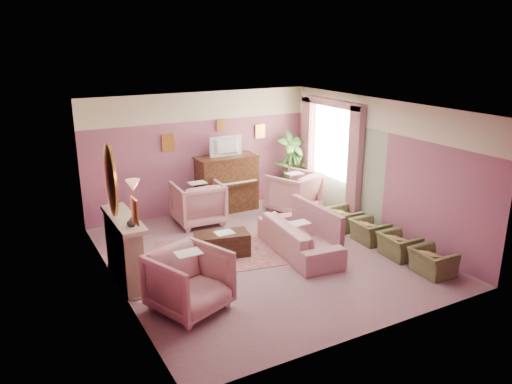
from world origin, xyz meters
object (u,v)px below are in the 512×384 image
olive_chair_b (399,242)px  sofa (299,232)px  side_table (297,187)px  coffee_table (222,244)px  olive_chair_a (433,258)px  olive_chair_c (370,228)px  floral_armchair_front (189,278)px  floral_armchair_right (294,190)px  olive_chair_d (344,216)px  floral_armchair_left (198,201)px  piano (227,184)px  television (227,145)px

olive_chair_b → sofa: bearing=145.4°
olive_chair_b → side_table: size_ratio=1.00×
coffee_table → olive_chair_b: bearing=-29.7°
olive_chair_a → olive_chair_c: same height
olive_chair_c → floral_armchair_front: bearing=-169.9°
floral_armchair_right → olive_chair_a: (0.33, -3.94, -0.23)m
floral_armchair_right → olive_chair_d: bearing=-77.4°
floral_armchair_right → olive_chair_b: floral_armchair_right is taller
floral_armchair_left → olive_chair_c: bearing=-45.3°
olive_chair_d → side_table: (0.21, 2.16, 0.05)m
olive_chair_b → floral_armchair_front: bearing=178.9°
floral_armchair_right → floral_armchair_front: size_ratio=1.00×
piano → television: bearing=-90.0°
olive_chair_b → olive_chair_c: bearing=90.0°
coffee_table → olive_chair_a: olive_chair_a is taller
olive_chair_d → floral_armchair_right: bearing=102.6°
coffee_table → floral_armchair_front: size_ratio=0.95×
floral_armchair_right → olive_chair_d: 1.53m
floral_armchair_right → olive_chair_d: floral_armchair_right is taller
olive_chair_c → olive_chair_d: bearing=90.0°
olive_chair_b → olive_chair_d: same height
floral_armchair_front → piano: bearing=57.5°
olive_chair_c → floral_armchair_left: bearing=134.7°
olive_chair_b → piano: bearing=113.0°
floral_armchair_front → floral_armchair_left: bearing=65.8°
floral_armchair_front → floral_armchair_right: bearing=38.5°
floral_armchair_right → side_table: (0.54, 0.68, -0.18)m
floral_armchair_front → television: bearing=57.2°
piano → olive_chair_c: bearing=-61.8°
piano → olive_chair_d: piano is taller
olive_chair_d → side_table: side_table is taller
olive_chair_c → floral_armchair_right: bearing=98.2°
floral_armchair_left → olive_chair_b: 4.36m
television → side_table: size_ratio=1.14×
sofa → olive_chair_d: 1.65m
coffee_table → olive_chair_b: olive_chair_b is taller
floral_armchair_front → olive_chair_c: size_ratio=1.51×
floral_armchair_right → olive_chair_a: bearing=-85.2°
olive_chair_b → floral_armchair_left: bearing=127.1°
floral_armchair_front → olive_chair_b: (4.15, -0.08, -0.23)m
television → coffee_table: 2.91m
piano → side_table: piano is taller
floral_armchair_front → side_table: bearing=40.4°
piano → olive_chair_d: (1.68, -2.32, -0.35)m
floral_armchair_right → side_table: size_ratio=1.51×
floral_armchair_left → sofa: bearing=-65.8°
floral_armchair_right → olive_chair_d: size_ratio=1.51×
floral_armchair_right → olive_chair_d: (0.33, -1.48, -0.23)m
television → floral_armchair_front: 4.68m
television → floral_armchair_left: size_ratio=0.76×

